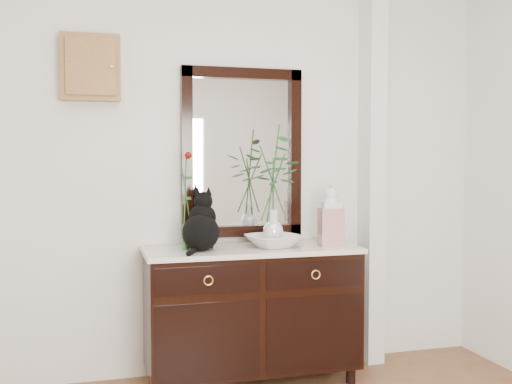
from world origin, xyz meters
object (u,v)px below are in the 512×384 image
object	(u,v)px
sideboard	(252,307)
cat	(201,221)
ginger_jar	(331,216)
lotus_bowl	(273,241)

from	to	relation	value
sideboard	cat	size ratio (longest dim) A/B	3.70
cat	ginger_jar	distance (m)	0.83
sideboard	ginger_jar	distance (m)	0.76
sideboard	cat	distance (m)	0.65
ginger_jar	sideboard	bearing A→B (deg)	172.07
ginger_jar	cat	bearing A→B (deg)	177.93
lotus_bowl	cat	bearing A→B (deg)	-179.84
ginger_jar	lotus_bowl	bearing A→B (deg)	175.19
lotus_bowl	ginger_jar	world-z (taller)	ginger_jar
lotus_bowl	ginger_jar	distance (m)	0.40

